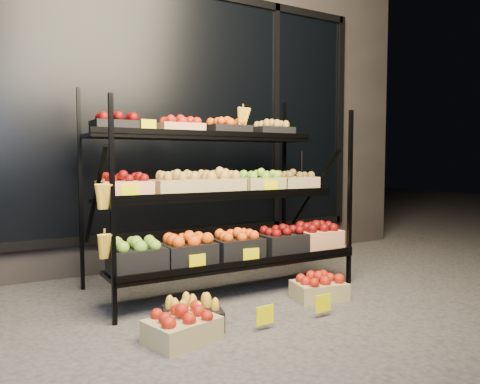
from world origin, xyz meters
TOP-DOWN VIEW (x-y plane):
  - ground at (0.00, 0.00)m, footprint 24.00×24.00m
  - building at (0.00, 2.59)m, footprint 6.00×2.08m
  - display_rack at (-0.01, 0.60)m, footprint 2.18×1.02m
  - tag_floor_a at (-0.23, -0.40)m, footprint 0.13×0.01m
  - tag_floor_b at (0.24, -0.40)m, footprint 0.13×0.01m
  - floor_crate_left at (-0.75, -0.30)m, footprint 0.47×0.39m
  - floor_crate_midleft at (-0.61, -0.13)m, footprint 0.43×0.37m
  - floor_crate_midright at (0.50, -0.05)m, footprint 0.44×0.36m

SIDE VIEW (x-z plane):
  - ground at x=0.00m, z-range 0.00..0.00m
  - tag_floor_a at x=-0.23m, z-range 0.00..0.12m
  - tag_floor_b at x=0.24m, z-range 0.00..0.12m
  - floor_crate_midleft at x=-0.61m, z-range -0.01..0.19m
  - floor_crate_midright at x=0.50m, z-range -0.01..0.19m
  - floor_crate_left at x=-0.75m, z-range -0.01..0.20m
  - display_rack at x=-0.01m, z-range -0.05..1.62m
  - building at x=0.00m, z-range 0.00..3.50m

